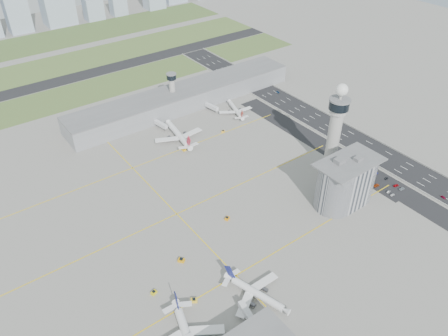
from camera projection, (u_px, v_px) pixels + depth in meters
ground at (258, 214)px, 269.36m from camera, size 1000.00×1000.00×0.00m
grass_strip_0 at (86, 92)px, 406.14m from camera, size 480.00×50.00×0.08m
grass_strip_1 at (58, 66)px, 454.93m from camera, size 480.00×60.00×0.08m
grass_strip_2 at (34, 44)px, 506.98m from camera, size 480.00×70.00×0.08m
runway at (71, 78)px, 430.20m from camera, size 480.00×22.00×0.10m
highway at (376, 153)px, 324.44m from camera, size 28.00×500.00×0.10m
barrier_left at (364, 158)px, 317.41m from camera, size 0.60×500.00×1.20m
barrier_right at (388, 146)px, 330.82m from camera, size 0.60×500.00×1.20m
landside_road at (365, 171)px, 305.96m from camera, size 18.00×260.00×0.08m
parking_lot at (377, 180)px, 297.19m from camera, size 20.00×44.00×0.10m
taxiway_line_h_0 at (236, 275)px, 230.68m from camera, size 260.00×0.60×0.01m
taxiway_line_h_1 at (177, 214)px, 269.71m from camera, size 260.00×0.60×0.01m
taxiway_line_h_2 at (133, 168)px, 308.75m from camera, size 260.00×0.60×0.01m
taxiway_line_v at (177, 214)px, 269.71m from camera, size 0.60×260.00×0.01m
control_tower at (336, 125)px, 288.42m from camera, size 14.00×14.00×64.50m
secondary_tower at (172, 88)px, 370.25m from camera, size 8.60×8.60×31.90m
admin_building at (346, 182)px, 270.95m from camera, size 42.00×24.00×33.50m
terminal_pier at (184, 97)px, 380.16m from camera, size 210.00×32.00×15.80m
airplane_near_b at (188, 335)px, 195.59m from camera, size 46.34×50.67×11.85m
airplane_near_c at (258, 291)px, 216.02m from camera, size 43.19×47.15×10.99m
airplane_far_a at (178, 131)px, 336.81m from camera, size 45.59×51.36×12.87m
airplane_far_b at (235, 107)px, 371.47m from camera, size 38.83×42.24×9.77m
jet_bridge_near_2 at (255, 327)px, 202.60m from camera, size 5.39×14.31×5.70m
jet_bridge_far_0 at (155, 123)px, 354.52m from camera, size 5.39×14.31×5.70m
jet_bridge_far_1 at (206, 105)px, 378.48m from camera, size 5.39×14.31×5.70m
tug_0 at (154, 292)px, 220.83m from camera, size 3.52×2.88×1.77m
tug_1 at (194, 300)px, 216.88m from camera, size 4.12×3.82×1.97m
tug_2 at (181, 260)px, 238.03m from camera, size 4.21×4.40×2.11m
tug_3 at (227, 218)px, 265.33m from camera, size 3.70×3.27×1.79m
tug_4 at (184, 149)px, 326.37m from camera, size 2.34×3.36×1.93m
tug_5 at (223, 131)px, 347.65m from camera, size 3.43×3.14×1.65m
car_lot_0 at (392, 195)px, 283.86m from camera, size 3.60×1.72×1.19m
car_lot_1 at (389, 192)px, 286.48m from camera, size 3.80×1.74×1.21m
car_lot_2 at (376, 185)px, 291.75m from camera, size 4.85×2.46×1.31m
car_lot_3 at (370, 180)px, 296.15m from camera, size 4.15×1.83×1.19m
car_lot_4 at (362, 175)px, 301.41m from camera, size 4.01×1.95×1.32m
car_lot_5 at (355, 171)px, 305.13m from camera, size 3.43×1.41×1.10m
car_lot_6 at (402, 189)px, 288.96m from camera, size 4.52×2.33×1.22m
car_lot_7 at (396, 185)px, 291.76m from camera, size 4.38×2.23×1.22m
car_lot_8 at (386, 178)px, 298.06m from camera, size 3.47×1.71×1.14m
car_lot_9 at (376, 173)px, 302.71m from camera, size 3.87×1.79×1.23m
car_lot_10 at (372, 171)px, 305.00m from camera, size 4.54×2.38×1.22m
car_lot_11 at (362, 166)px, 309.77m from camera, size 3.85×1.71×1.10m
car_hw_0 at (443, 197)px, 281.80m from camera, size 1.59×3.58×1.20m
car_hw_1 at (335, 129)px, 351.28m from camera, size 1.57×3.76×1.21m
car_hw_2 at (278, 92)px, 404.41m from camera, size 2.64×4.50×1.18m
car_hw_4 at (225, 74)px, 437.33m from camera, size 1.88×3.95×1.30m
skyline_bldg_10 at (93, 9)px, 571.94m from camera, size 23.01×18.41×27.75m
skyline_bldg_11 at (117, 0)px, 585.18m from camera, size 20.22×16.18×38.97m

